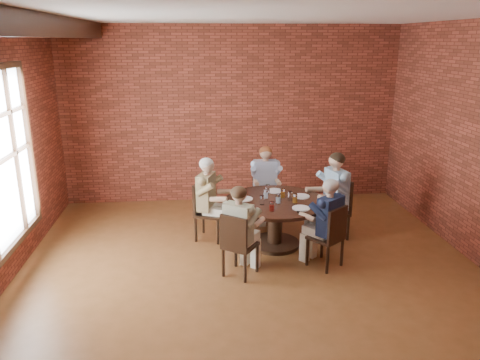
{
  "coord_description": "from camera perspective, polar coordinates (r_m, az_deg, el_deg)",
  "views": [
    {
      "loc": [
        -0.76,
        -5.53,
        3.11
      ],
      "look_at": [
        -0.09,
        1.0,
        1.14
      ],
      "focal_mm": 35.0,
      "sensor_mm": 36.0,
      "label": 1
    }
  ],
  "objects": [
    {
      "name": "glass_g",
      "position": [
        7.06,
        4.68,
        -2.27
      ],
      "size": [
        0.07,
        0.07,
        0.14
      ],
      "primitive_type": "cylinder",
      "color": "white",
      "rests_on": "dining_table"
    },
    {
      "name": "plate_a",
      "position": [
        7.4,
        7.47,
        -1.97
      ],
      "size": [
        0.26,
        0.26,
        0.01
      ],
      "primitive_type": "cylinder",
      "color": "white",
      "rests_on": "dining_table"
    },
    {
      "name": "ceiling",
      "position": [
        5.59,
        2.12,
        19.68
      ],
      "size": [
        7.0,
        7.0,
        0.0
      ],
      "primitive_type": "plane",
      "rotation": [
        3.14,
        0.0,
        0.0
      ],
      "color": "white",
      "rests_on": "wall_back"
    },
    {
      "name": "wall_back",
      "position": [
        9.17,
        -1.01,
        7.88
      ],
      "size": [
        7.0,
        0.0,
        7.0
      ],
      "primitive_type": "plane",
      "rotation": [
        1.57,
        0.0,
        0.0
      ],
      "color": "brown",
      "rests_on": "ground"
    },
    {
      "name": "diner_e",
      "position": [
        6.68,
        10.47,
        -5.22
      ],
      "size": [
        0.78,
        0.8,
        1.3
      ],
      "primitive_type": null,
      "rotation": [
        0.0,
        0.0,
        3.81
      ],
      "color": "#16203D",
      "rests_on": "floor"
    },
    {
      "name": "plate_c",
      "position": [
        7.22,
        0.53,
        -2.3
      ],
      "size": [
        0.26,
        0.26,
        0.01
      ],
      "primitive_type": "cylinder",
      "color": "white",
      "rests_on": "dining_table"
    },
    {
      "name": "glass_d",
      "position": [
        7.25,
        3.16,
        -1.71
      ],
      "size": [
        0.07,
        0.07,
        0.14
      ],
      "primitive_type": "cylinder",
      "color": "white",
      "rests_on": "dining_table"
    },
    {
      "name": "dining_table",
      "position": [
        7.27,
        4.31,
        -4.13
      ],
      "size": [
        1.57,
        1.57,
        0.75
      ],
      "color": "black",
      "rests_on": "floor"
    },
    {
      "name": "diner_a",
      "position": [
        7.64,
        11.18,
        -1.95
      ],
      "size": [
        0.82,
        0.72,
        1.41
      ],
      "primitive_type": null,
      "rotation": [
        0.0,
        0.0,
        -1.34
      ],
      "color": "teal",
      "rests_on": "floor"
    },
    {
      "name": "glass_e",
      "position": [
        6.97,
        2.7,
        -2.47
      ],
      "size": [
        0.07,
        0.07,
        0.14
      ],
      "primitive_type": "cylinder",
      "color": "white",
      "rests_on": "dining_table"
    },
    {
      "name": "glass_f",
      "position": [
        6.73,
        3.88,
        -3.22
      ],
      "size": [
        0.07,
        0.07,
        0.14
      ],
      "primitive_type": "cylinder",
      "color": "white",
      "rests_on": "dining_table"
    },
    {
      "name": "diner_d",
      "position": [
        6.33,
        0.04,
        -6.25
      ],
      "size": [
        0.76,
        0.79,
        1.28
      ],
      "primitive_type": null,
      "rotation": [
        0.0,
        0.0,
        2.52
      ],
      "color": "tan",
      "rests_on": "floor"
    },
    {
      "name": "glass_c",
      "position": [
        7.49,
        3.38,
        -1.11
      ],
      "size": [
        0.07,
        0.07,
        0.14
      ],
      "primitive_type": "cylinder",
      "color": "white",
      "rests_on": "dining_table"
    },
    {
      "name": "glass_h",
      "position": [
        7.09,
        6.73,
        -2.23
      ],
      "size": [
        0.07,
        0.07,
        0.14
      ],
      "primitive_type": "cylinder",
      "color": "white",
      "rests_on": "dining_table"
    },
    {
      "name": "glass_a",
      "position": [
        7.2,
        6.13,
        -1.94
      ],
      "size": [
        0.07,
        0.07,
        0.14
      ],
      "primitive_type": "cylinder",
      "color": "white",
      "rests_on": "dining_table"
    },
    {
      "name": "diner_c",
      "position": [
        7.47,
        -3.69,
        -2.37
      ],
      "size": [
        0.8,
        0.73,
        1.34
      ],
      "primitive_type": null,
      "rotation": [
        0.0,
        0.0,
        1.21
      ],
      "color": "brown",
      "rests_on": "floor"
    },
    {
      "name": "chair_b",
      "position": [
        8.41,
        3.04,
        -1.32
      ],
      "size": [
        0.43,
        0.43,
        0.94
      ],
      "rotation": [
        0.0,
        0.0,
        -0.02
      ],
      "color": "black",
      "rests_on": "floor"
    },
    {
      "name": "chair_d",
      "position": [
        6.33,
        -0.32,
        -7.7
      ],
      "size": [
        0.56,
        0.56,
        0.91
      ],
      "rotation": [
        0.0,
        0.0,
        2.52
      ],
      "color": "black",
      "rests_on": "floor"
    },
    {
      "name": "plate_d",
      "position": [
        6.88,
        7.45,
        -3.42
      ],
      "size": [
        0.26,
        0.26,
        0.01
      ],
      "primitive_type": "cylinder",
      "color": "white",
      "rests_on": "dining_table"
    },
    {
      "name": "chair_a",
      "position": [
        7.74,
        11.73,
        -3.13
      ],
      "size": [
        0.56,
        0.56,
        0.98
      ],
      "rotation": [
        0.0,
        0.0,
        -1.34
      ],
      "color": "black",
      "rests_on": "floor"
    },
    {
      "name": "smartphone",
      "position": [
        6.77,
        7.25,
        -3.77
      ],
      "size": [
        0.09,
        0.15,
        0.01
      ],
      "primitive_type": "cube",
      "rotation": [
        0.0,
        0.0,
        -0.11
      ],
      "color": "black",
      "rests_on": "dining_table"
    },
    {
      "name": "glass_b",
      "position": [
        7.31,
        5.23,
        -1.61
      ],
      "size": [
        0.07,
        0.07,
        0.14
      ],
      "primitive_type": "cylinder",
      "color": "white",
      "rests_on": "dining_table"
    },
    {
      "name": "chair_e",
      "position": [
        6.69,
        10.96,
        -6.57
      ],
      "size": [
        0.57,
        0.57,
        0.92
      ],
      "rotation": [
        0.0,
        0.0,
        3.81
      ],
      "color": "black",
      "rests_on": "floor"
    },
    {
      "name": "chair_c",
      "position": [
        7.55,
        -4.3,
        -3.47
      ],
      "size": [
        0.56,
        0.56,
        0.94
      ],
      "rotation": [
        0.0,
        0.0,
        1.21
      ],
      "color": "black",
      "rests_on": "floor"
    },
    {
      "name": "wall_front",
      "position": [
        2.59,
        12.81,
        -16.87
      ],
      "size": [
        7.0,
        0.0,
        7.0
      ],
      "primitive_type": "plane",
      "rotation": [
        -1.57,
        0.0,
        0.0
      ],
      "color": "brown",
      "rests_on": "ground"
    },
    {
      "name": "diner_b",
      "position": [
        8.29,
        3.13,
        -0.47
      ],
      "size": [
        0.54,
        0.66,
        1.33
      ],
      "primitive_type": null,
      "rotation": [
        0.0,
        0.0,
        -0.02
      ],
      "color": "#9AA8C5",
      "rests_on": "floor"
    },
    {
      "name": "plate_b",
      "position": [
        7.61,
        4.24,
        -1.32
      ],
      "size": [
        0.26,
        0.26,
        0.01
      ],
      "primitive_type": "cylinder",
      "color": "white",
      "rests_on": "dining_table"
    },
    {
      "name": "floor",
      "position": [
        6.39,
        1.79,
        -12.42
      ],
      "size": [
        7.0,
        7.0,
        0.0
      ],
      "primitive_type": "plane",
      "color": "brown",
      "rests_on": "ground"
    },
    {
      "name": "ceiling_beam",
      "position": [
        5.78,
        -23.92,
        16.94
      ],
      "size": [
        0.22,
        6.9,
        0.26
      ],
      "primitive_type": "cube",
      "color": "black",
      "rests_on": "ceiling"
    }
  ]
}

